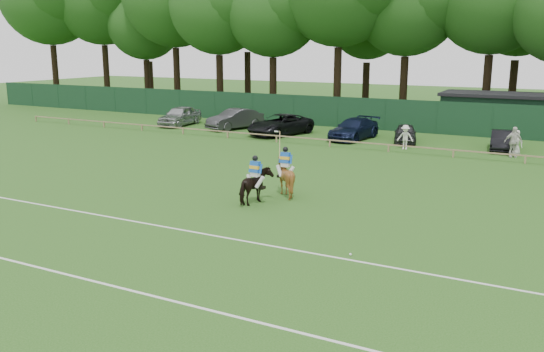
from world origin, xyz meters
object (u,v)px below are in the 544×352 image
Objects in this scene: polo_ball at (350,254)px; utility_shed at (498,113)px; suv_black at (280,125)px; sedan_grey at (235,119)px; horse_dark at (255,186)px; horse_chestnut at (285,177)px; hatch_grey at (405,133)px; spectator_mid at (513,142)px; spectator_right at (516,143)px; sedan_silver at (180,116)px; spectator_left at (405,137)px; estate_black at (502,140)px; sedan_navy at (354,129)px.

utility_shed is at bearing 88.59° from polo_ball.
suv_black is at bearing 121.91° from polo_ball.
horse_dark is at bearing -37.07° from sedan_grey.
horse_chestnut is (0.52, 1.83, 0.08)m from horse_dark.
horse_chestnut is at bearing -103.61° from utility_shed.
sedan_grey is 1.33× the size of hatch_grey.
horse_dark is at bearing 145.07° from polo_ball.
spectator_mid is 1.16× the size of spectator_right.
sedan_silver reaches higher than horse_dark.
spectator_right is at bearing -113.26° from horse_dark.
spectator_left is (19.78, -2.45, -0.02)m from sedan_silver.
utility_shed is (-2.14, 10.30, 0.61)m from spectator_mid.
hatch_grey is 2.32× the size of spectator_left.
sedan_navy is at bearing 176.12° from estate_black.
horse_dark is at bearing -51.58° from sedan_silver.
estate_black is 42.46× the size of polo_ball.
hatch_grey is at bearing -95.65° from horse_chestnut.
sedan_grey is 13.87m from hatch_grey.
spectator_left is at bearing 157.13° from spectator_mid.
estate_black is 2.39× the size of spectator_right.
utility_shed is (6.51, 26.60, 0.78)m from horse_dark.
suv_black is at bearing 161.02° from spectator_left.
spectator_right reaches higher than suv_black.
spectator_mid is at bearing -9.90° from sedan_silver.
polo_ball is at bearing -91.41° from utility_shed.
estate_black is 22.69m from polo_ball.
sedan_grey is 0.88× the size of suv_black.
suv_black is 1.45× the size of estate_black.
spectator_mid is (8.14, 14.47, 0.09)m from horse_chestnut.
spectator_mid reaches higher than hatch_grey.
spectator_right is (16.52, -0.79, 0.03)m from suv_black.
spectator_left is (-5.61, -2.59, 0.16)m from estate_black.
hatch_grey is (1.46, 18.75, -0.13)m from horse_dark.
polo_ball is at bearing -63.06° from sedan_navy.
horse_chestnut reaches higher than suv_black.
utility_shed is (-2.24, 9.70, 0.74)m from spectator_right.
spectator_mid reaches higher than estate_black.
polo_ball is at bearing 129.43° from horse_chestnut.
horse_dark is 18.46m from spectator_mid.
spectator_right is (10.91, -1.42, 0.06)m from sedan_navy.
utility_shed is at bearing -106.06° from horse_chestnut.
sedan_silver is 1.25× the size of estate_black.
hatch_grey is at bearing 135.51° from spectator_mid.
sedan_silver is (-18.11, 16.60, -0.02)m from horse_chestnut.
sedan_navy is 12.01m from utility_shed.
spectator_right is (6.57, 0.92, 0.01)m from spectator_left.
suv_black is 9.29m from hatch_grey.
spectator_right is 9.98m from utility_shed.
suv_black is at bearing 6.24° from sedan_grey.
horse_chestnut is 21.32m from sedan_grey.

